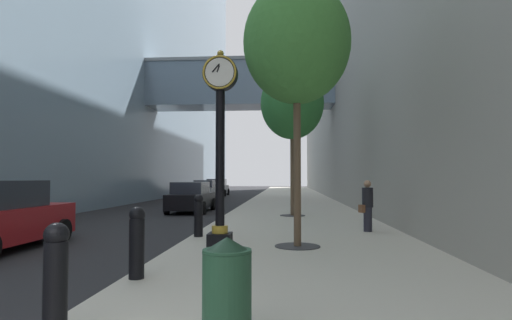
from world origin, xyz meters
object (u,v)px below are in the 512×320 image
object	(u,v)px
bollard_fourth	(199,214)
car_black_trailing	(191,197)
bollard_second	(137,241)
car_silver_near	(207,190)
street_clock	(220,138)
trash_bin	(227,286)
car_grey_mid	(217,188)
pedestrian_walking	(367,205)
street_tree_near	(297,44)
street_tree_mid_near	(292,104)
bollard_nearest	(56,275)

from	to	relation	value
bollard_fourth	car_black_trailing	xyz separation A→B (m)	(-2.47, 9.93, 0.01)
bollard_second	car_silver_near	distance (m)	28.76
street_clock	trash_bin	bearing A→B (deg)	-80.19
street_clock	car_black_trailing	world-z (taller)	street_clock
car_black_trailing	car_grey_mid	bearing A→B (deg)	95.43
pedestrian_walking	car_black_trailing	size ratio (longest dim) A/B	0.34
street_tree_near	pedestrian_walking	distance (m)	5.59
bollard_fourth	trash_bin	world-z (taller)	bollard_fourth
street_tree_near	trash_bin	distance (m)	7.41
pedestrian_walking	car_silver_near	size ratio (longest dim) A/B	0.34
bollard_second	street_tree_mid_near	xyz separation A→B (m)	(2.75, 11.61, 4.30)
bollard_nearest	bollard_second	bearing A→B (deg)	90.00
bollard_nearest	street_tree_mid_near	distance (m)	14.97
street_tree_near	car_silver_near	distance (m)	26.35
street_tree_mid_near	car_silver_near	distance (m)	18.74
bollard_second	pedestrian_walking	bearing A→B (deg)	52.08
pedestrian_walking	car_silver_near	bearing A→B (deg)	112.79
street_tree_mid_near	car_grey_mid	bearing A→B (deg)	107.47
street_tree_near	pedestrian_walking	world-z (taller)	street_tree_near
bollard_fourth	street_tree_near	size ratio (longest dim) A/B	0.18
bollard_nearest	car_grey_mid	size ratio (longest dim) A/B	0.25
bollard_fourth	street_tree_mid_near	world-z (taller)	street_tree_mid_near
bollard_nearest	street_tree_near	world-z (taller)	street_tree_near
car_silver_near	car_grey_mid	bearing A→B (deg)	90.26
trash_bin	car_black_trailing	bearing A→B (deg)	104.06
street_tree_near	car_grey_mid	world-z (taller)	street_tree_near
bollard_nearest	street_tree_mid_near	bearing A→B (deg)	78.94
car_silver_near	street_clock	bearing A→B (deg)	-78.47
trash_bin	car_grey_mid	bearing A→B (deg)	99.59
car_silver_near	car_grey_mid	xyz separation A→B (m)	(-0.03, 5.54, 0.03)
bollard_nearest	trash_bin	size ratio (longest dim) A/B	1.13
trash_bin	pedestrian_walking	xyz separation A→B (m)	(3.13, 8.86, 0.29)
street_tree_near	bollard_second	bearing A→B (deg)	-128.89
car_black_trailing	bollard_nearest	bearing A→B (deg)	-81.88
bollard_nearest	car_silver_near	xyz separation A→B (m)	(-4.27, 30.91, 0.00)
car_grey_mid	car_black_trailing	world-z (taller)	car_grey_mid
bollard_fourth	street_tree_mid_near	size ratio (longest dim) A/B	0.18
bollard_second	car_black_trailing	world-z (taller)	car_black_trailing
bollard_fourth	car_grey_mid	bearing A→B (deg)	98.41
street_tree_near	car_grey_mid	distance (m)	31.67
car_silver_near	bollard_nearest	bearing A→B (deg)	-82.14
bollard_second	car_grey_mid	xyz separation A→B (m)	(-4.29, 33.98, 0.04)
bollard_fourth	pedestrian_walking	xyz separation A→B (m)	(4.99, 1.47, 0.20)
car_grey_mid	trash_bin	bearing A→B (deg)	-80.41
street_tree_near	street_tree_mid_near	xyz separation A→B (m)	(0.00, 8.19, -0.05)
street_clock	bollard_second	xyz separation A→B (m)	(-0.90, -3.10, -1.99)
bollard_nearest	trash_bin	world-z (taller)	bollard_nearest
bollard_fourth	car_silver_near	xyz separation A→B (m)	(-4.27, 23.50, 0.00)
bollard_nearest	bollard_second	world-z (taller)	same
trash_bin	car_silver_near	xyz separation A→B (m)	(-6.13, 30.89, 0.09)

